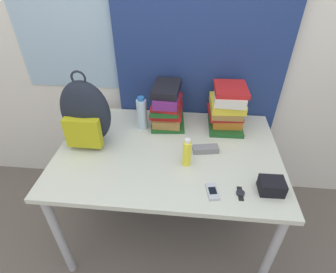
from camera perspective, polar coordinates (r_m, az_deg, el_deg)
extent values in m
cube|color=silver|center=(1.82, 1.72, 20.32)|extent=(6.00, 0.05, 2.50)
cube|color=#9EBCD1|center=(1.89, -15.74, 21.28)|extent=(1.10, 0.01, 0.80)
cube|color=navy|center=(1.77, 7.26, 19.54)|extent=(1.12, 0.04, 2.50)
cube|color=beige|center=(1.59, 0.00, -3.34)|extent=(1.32, 0.89, 0.03)
cylinder|color=#B2B2B7|center=(1.77, -22.55, -19.54)|extent=(0.05, 0.05, 0.72)
cylinder|color=#B2B2B7|center=(1.69, 21.31, -23.06)|extent=(0.05, 0.05, 0.72)
cylinder|color=#B2B2B7|center=(2.25, -14.60, -3.29)|extent=(0.05, 0.05, 0.72)
cylinder|color=#B2B2B7|center=(2.18, 17.15, -5.21)|extent=(0.05, 0.05, 0.72)
ellipsoid|color=#1E232D|center=(1.61, -17.45, 4.95)|extent=(0.29, 0.15, 0.41)
cube|color=#B2AD19|center=(1.59, -18.00, 0.76)|extent=(0.21, 0.05, 0.18)
torus|color=#1E232D|center=(1.52, -18.95, 11.97)|extent=(0.09, 0.01, 0.09)
cube|color=#1E5623|center=(1.81, -0.03, 3.44)|extent=(0.24, 0.29, 0.03)
cube|color=olive|center=(1.78, -0.08, 4.30)|extent=(0.18, 0.24, 0.05)
cube|color=red|center=(1.77, -0.31, 5.76)|extent=(0.21, 0.23, 0.03)
cube|color=#1E5623|center=(1.76, -0.64, 6.74)|extent=(0.19, 0.27, 0.03)
cube|color=red|center=(1.74, -0.22, 7.56)|extent=(0.19, 0.27, 0.03)
cube|color=#6B2370|center=(1.71, -0.24, 8.66)|extent=(0.15, 0.28, 0.06)
cube|color=black|center=(1.70, -0.34, 10.41)|extent=(0.18, 0.26, 0.05)
cube|color=#1E5623|center=(1.82, 12.27, 2.55)|extent=(0.22, 0.28, 0.03)
cube|color=orange|center=(1.81, 12.50, 3.94)|extent=(0.20, 0.21, 0.06)
cube|color=red|center=(1.78, 12.23, 5.12)|extent=(0.23, 0.24, 0.02)
cube|color=olive|center=(1.76, 12.42, 5.92)|extent=(0.21, 0.25, 0.04)
cube|color=yellow|center=(1.73, 12.78, 7.08)|extent=(0.22, 0.23, 0.06)
cube|color=silver|center=(1.71, 13.27, 8.71)|extent=(0.20, 0.26, 0.06)
cube|color=red|center=(1.69, 13.54, 10.05)|extent=(0.21, 0.23, 0.03)
cylinder|color=silver|center=(1.72, -5.68, 4.84)|extent=(0.07, 0.07, 0.21)
cylinder|color=#286BB7|center=(1.67, -5.92, 8.19)|extent=(0.04, 0.04, 0.02)
cylinder|color=white|center=(1.72, -1.68, 5.57)|extent=(0.07, 0.07, 0.24)
cylinder|color=black|center=(1.65, -1.76, 9.50)|extent=(0.05, 0.05, 0.02)
cylinder|color=yellow|center=(1.44, 4.12, -3.69)|extent=(0.05, 0.05, 0.15)
cylinder|color=white|center=(1.39, 4.28, -0.96)|extent=(0.03, 0.03, 0.02)
cube|color=#B7BCC6|center=(1.35, 9.65, -11.77)|extent=(0.07, 0.11, 0.02)
cube|color=black|center=(1.34, 9.69, -11.52)|extent=(0.04, 0.05, 0.00)
cube|color=gray|center=(1.57, 8.20, -2.73)|extent=(0.16, 0.08, 0.04)
cube|color=black|center=(1.41, 21.63, -9.99)|extent=(0.12, 0.10, 0.07)
cube|color=black|center=(1.38, 15.45, -11.89)|extent=(0.02, 0.09, 0.00)
cylinder|color=#232328|center=(1.37, 15.48, -11.78)|extent=(0.04, 0.04, 0.01)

